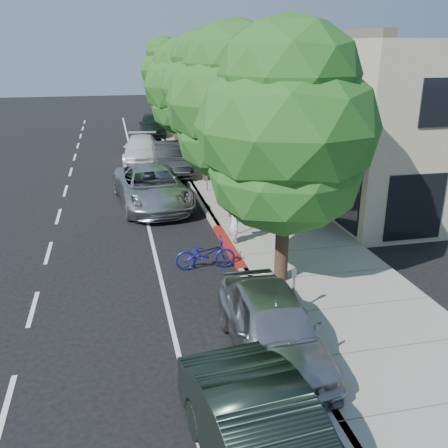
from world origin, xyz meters
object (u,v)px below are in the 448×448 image
object	(u,v)px
near_car_a	(272,325)
street_tree_5	(165,71)
cyclist	(234,224)
dark_suv_far	(153,125)
street_tree_2	(205,89)
pedestrian	(268,171)
white_pickup	(142,149)
silver_suv	(152,187)
dark_sedan	(171,159)
bicycle	(205,254)
street_tree_3	(187,87)
street_tree_0	(287,131)
street_tree_1	(234,104)
street_tree_4	(175,80)

from	to	relation	value
near_car_a	street_tree_5	bearing A→B (deg)	88.48
cyclist	dark_suv_far	world-z (taller)	dark_suv_far
street_tree_2	pedestrian	size ratio (longest dim) A/B	4.27
white_pickup	silver_suv	bearing A→B (deg)	-85.68
dark_sedan	cyclist	bearing A→B (deg)	-84.76
near_car_a	pedestrian	world-z (taller)	pedestrian
dark_sedan	dark_suv_far	size ratio (longest dim) A/B	1.02
bicycle	white_pickup	world-z (taller)	white_pickup
street_tree_2	street_tree_3	distance (m)	6.01
street_tree_0	bicycle	distance (m)	4.82
street_tree_2	cyclist	bearing A→B (deg)	-94.23
street_tree_1	silver_suv	world-z (taller)	street_tree_1
dark_sedan	white_pickup	world-z (taller)	dark_sedan
dark_suv_far	street_tree_4	bearing A→B (deg)	-58.43
street_tree_5	cyclist	xyz separation A→B (m)	(-0.65, -26.80, -3.91)
dark_suv_far	near_car_a	size ratio (longest dim) A/B	1.09
street_tree_1	street_tree_3	bearing A→B (deg)	90.00
street_tree_0	near_car_a	xyz separation A→B (m)	(-1.40, -3.50, -3.81)
street_tree_3	dark_sedan	bearing A→B (deg)	-112.81
dark_sedan	pedestrian	distance (m)	6.30
street_tree_1	white_pickup	world-z (taller)	street_tree_1
pedestrian	cyclist	bearing A→B (deg)	51.83
street_tree_0	silver_suv	distance (m)	9.93
bicycle	near_car_a	bearing A→B (deg)	-170.51
bicycle	white_pickup	xyz separation A→B (m)	(-0.94, 16.27, 0.25)
street_tree_2	cyclist	distance (m)	9.65
street_tree_3	street_tree_4	xyz separation A→B (m)	(0.00, 6.00, 0.07)
street_tree_0	dark_suv_far	bearing A→B (deg)	93.14
cyclist	street_tree_0	bearing A→B (deg)	-166.44
bicycle	silver_suv	distance (m)	7.21
bicycle	dark_sedan	size ratio (longest dim) A/B	0.37
cyclist	dark_sedan	size ratio (longest dim) A/B	0.32
street_tree_0	cyclist	size ratio (longest dim) A/B	4.58
bicycle	cyclist	bearing A→B (deg)	-36.79
street_tree_5	cyclist	world-z (taller)	street_tree_5
street_tree_1	street_tree_3	world-z (taller)	street_tree_1
street_tree_3	street_tree_5	bearing A→B (deg)	90.00
cyclist	silver_suv	distance (m)	5.98
street_tree_1	street_tree_2	xyz separation A→B (m)	(0.00, 6.00, 0.06)
street_tree_4	cyclist	xyz separation A→B (m)	(-0.65, -20.80, -3.62)
bicycle	near_car_a	xyz separation A→B (m)	(0.61, -5.04, 0.29)
dark_suv_far	street_tree_0	bearing A→B (deg)	-81.87
street_tree_4	silver_suv	xyz separation A→B (m)	(-3.10, -15.34, -3.60)
street_tree_0	dark_sedan	xyz separation A→B (m)	(-1.54, 14.34, -3.75)
street_tree_1	street_tree_4	size ratio (longest dim) A/B	1.10
white_pickup	pedestrian	world-z (taller)	pedestrian
street_tree_0	dark_sedan	distance (m)	14.90
street_tree_2	dark_sedan	size ratio (longest dim) A/B	1.47
street_tree_2	street_tree_5	bearing A→B (deg)	90.00
dark_suv_far	pedestrian	size ratio (longest dim) A/B	2.84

